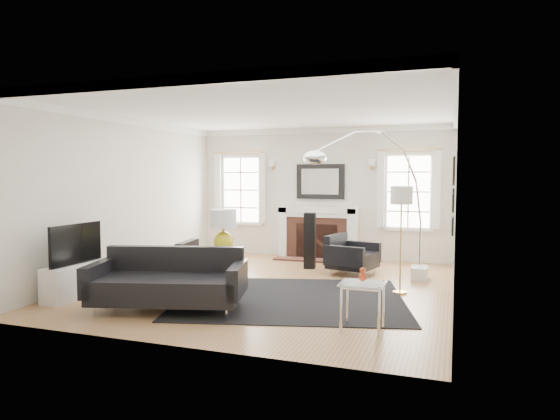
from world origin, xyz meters
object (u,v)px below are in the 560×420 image
at_px(coffee_table, 207,268).
at_px(arc_floor_lamp, 370,199).
at_px(sofa, 169,282).
at_px(armchair_right, 350,256).
at_px(gourd_lamp, 223,227).
at_px(armchair_left, 172,263).
at_px(fireplace, 318,234).

bearing_deg(coffee_table, arc_floor_lamp, 26.20).
bearing_deg(sofa, armchair_right, 60.01).
bearing_deg(gourd_lamp, coffee_table, -91.08).
relative_size(sofa, armchair_right, 2.16).
relative_size(sofa, armchair_left, 2.30).
distance_m(sofa, armchair_right, 3.61).
xyz_separation_m(armchair_right, gourd_lamp, (-1.89, -1.29, 0.59)).
distance_m(armchair_left, gourd_lamp, 1.04).
distance_m(sofa, gourd_lamp, 1.93).
height_order(fireplace, sofa, fireplace).
xyz_separation_m(coffee_table, arc_floor_lamp, (2.37, 1.17, 1.08)).
bearing_deg(armchair_left, sofa, -59.65).
relative_size(armchair_left, armchair_right, 0.94).
bearing_deg(coffee_table, fireplace, 74.16).
relative_size(coffee_table, arc_floor_lamp, 0.31).
bearing_deg(fireplace, arc_floor_lamp, -55.72).
height_order(coffee_table, gourd_lamp, gourd_lamp).
relative_size(sofa, arc_floor_lamp, 0.84).
height_order(sofa, armchair_left, sofa).
distance_m(armchair_right, coffee_table, 2.67).
relative_size(armchair_left, arc_floor_lamp, 0.37).
xyz_separation_m(fireplace, coffee_table, (-0.93, -3.28, -0.22)).
bearing_deg(armchair_left, armchair_right, 31.94).
bearing_deg(arc_floor_lamp, coffee_table, -153.80).
relative_size(armchair_right, arc_floor_lamp, 0.39).
bearing_deg(armchair_right, armchair_left, -148.06).
height_order(sofa, coffee_table, sofa).
xyz_separation_m(sofa, gourd_lamp, (-0.09, 1.84, 0.56)).
xyz_separation_m(armchair_left, coffee_table, (0.76, -0.21, 0.00)).
relative_size(armchair_right, coffee_table, 1.26).
xyz_separation_m(sofa, armchair_left, (-0.86, 1.47, -0.04)).
xyz_separation_m(armchair_left, arc_floor_lamp, (3.13, 0.96, 1.08)).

